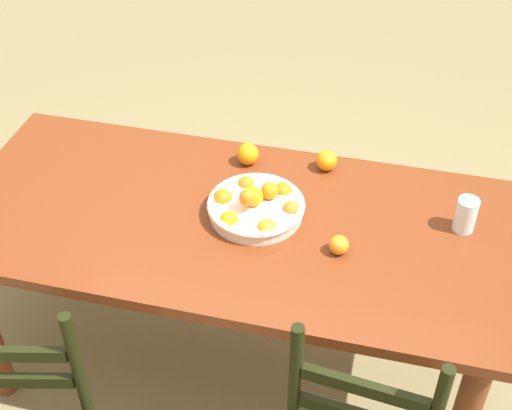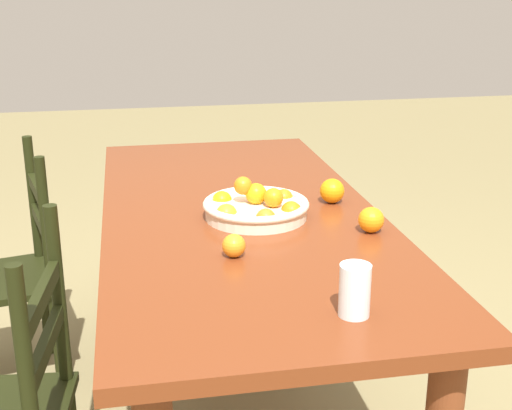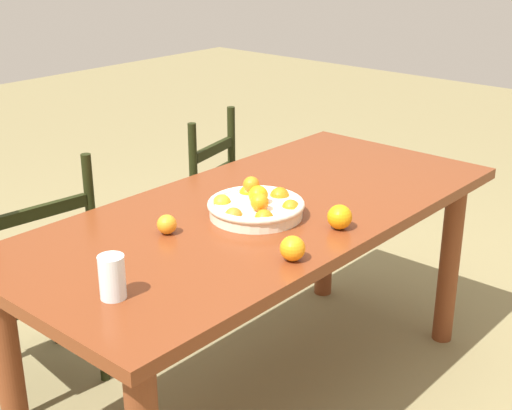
# 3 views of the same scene
# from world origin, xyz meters

# --- Properties ---
(dining_table) EXTENTS (1.87, 0.85, 0.77)m
(dining_table) POSITION_xyz_m (0.00, 0.00, 0.66)
(dining_table) COLOR maroon
(dining_table) RESTS_ON ground
(chair_by_cabinet) EXTENTS (0.46, 0.46, 0.91)m
(chair_by_cabinet) POSITION_xyz_m (0.41, 0.78, 0.42)
(chair_by_cabinet) COLOR black
(chair_by_cabinet) RESTS_ON ground
(fruit_bowl) EXTENTS (0.32, 0.32, 0.13)m
(fruit_bowl) POSITION_xyz_m (-0.08, -0.04, 0.81)
(fruit_bowl) COLOR beige
(fruit_bowl) RESTS_ON dining_table
(orange_loose_0) EXTENTS (0.07, 0.07, 0.07)m
(orange_loose_0) POSITION_xyz_m (-0.26, -0.34, 0.81)
(orange_loose_0) COLOR orange
(orange_loose_0) RESTS_ON dining_table
(orange_loose_1) EXTENTS (0.06, 0.06, 0.06)m
(orange_loose_1) POSITION_xyz_m (-0.37, 0.08, 0.81)
(orange_loose_1) COLOR orange
(orange_loose_1) RESTS_ON dining_table
(orange_loose_2) EXTENTS (0.08, 0.08, 0.08)m
(orange_loose_2) POSITION_xyz_m (0.02, -0.31, 0.81)
(orange_loose_2) COLOR orange
(orange_loose_2) RESTS_ON dining_table
(drinking_glass) EXTENTS (0.07, 0.07, 0.12)m
(drinking_glass) POSITION_xyz_m (-0.74, -0.13, 0.83)
(drinking_glass) COLOR silver
(drinking_glass) RESTS_ON dining_table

